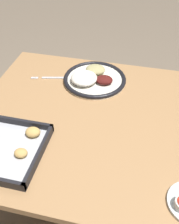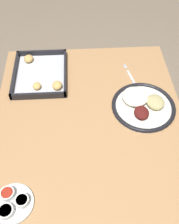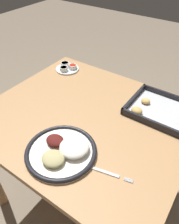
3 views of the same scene
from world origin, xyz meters
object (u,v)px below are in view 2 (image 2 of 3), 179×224
at_px(dinner_plate, 143,105).
at_px(baking_tray, 40,74).
at_px(saucer_plate, 12,203).
at_px(fork, 131,78).

xyz_separation_m(dinner_plate, baking_tray, (0.24, 0.49, -0.00)).
height_order(dinner_plate, saucer_plate, dinner_plate).
bearing_deg(dinner_plate, saucer_plate, 127.78).
bearing_deg(dinner_plate, baking_tray, 64.17).
relative_size(dinner_plate, saucer_plate, 1.98).
xyz_separation_m(saucer_plate, baking_tray, (0.66, -0.06, -0.00)).
bearing_deg(baking_tray, fork, -95.28).
height_order(fork, saucer_plate, saucer_plate).
bearing_deg(saucer_plate, baking_tray, -5.21).
height_order(saucer_plate, baking_tray, baking_tray).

